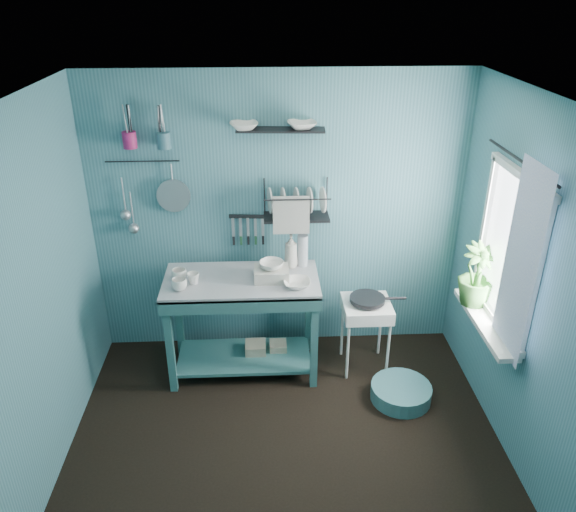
{
  "coord_description": "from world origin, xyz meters",
  "views": [
    {
      "loc": [
        -0.14,
        -3.0,
        3.1
      ],
      "look_at": [
        0.05,
        0.85,
        1.2
      ],
      "focal_mm": 35.0,
      "sensor_mm": 36.0,
      "label": 1
    }
  ],
  "objects_px": {
    "work_counter": "(243,325)",
    "mug_right": "(179,275)",
    "storage_tin_large": "(256,354)",
    "mug_mid": "(193,278)",
    "floor_basin": "(401,392)",
    "mug_left": "(179,284)",
    "colander": "(174,196)",
    "wash_tub": "(272,274)",
    "hotplate_stand": "(365,335)",
    "potted_plant": "(477,275)",
    "soap_bottle": "(291,251)",
    "utensil_cup_magenta": "(130,140)",
    "dish_rack": "(296,200)",
    "storage_tin_small": "(278,352)",
    "utensil_cup_teal": "(164,141)",
    "frying_pan": "(367,299)"
  },
  "relations": [
    {
      "from": "mug_left",
      "to": "floor_basin",
      "type": "bearing_deg",
      "value": -10.21
    },
    {
      "from": "soap_bottle",
      "to": "floor_basin",
      "type": "bearing_deg",
      "value": -37.98
    },
    {
      "from": "storage_tin_large",
      "to": "colander",
      "type": "bearing_deg",
      "value": 151.98
    },
    {
      "from": "storage_tin_large",
      "to": "mug_mid",
      "type": "bearing_deg",
      "value": -167.09
    },
    {
      "from": "work_counter",
      "to": "mug_mid",
      "type": "xyz_separation_m",
      "value": [
        -0.38,
        -0.06,
        0.5
      ]
    },
    {
      "from": "potted_plant",
      "to": "wash_tub",
      "type": "bearing_deg",
      "value": 167.83
    },
    {
      "from": "colander",
      "to": "floor_basin",
      "type": "relative_size",
      "value": 0.57
    },
    {
      "from": "hotplate_stand",
      "to": "potted_plant",
      "type": "bearing_deg",
      "value": -17.15
    },
    {
      "from": "hotplate_stand",
      "to": "dish_rack",
      "type": "relative_size",
      "value": 1.18
    },
    {
      "from": "mug_left",
      "to": "mug_right",
      "type": "xyz_separation_m",
      "value": [
        -0.02,
        0.16,
        0.0
      ]
    },
    {
      "from": "soap_bottle",
      "to": "utensil_cup_magenta",
      "type": "distance_m",
      "value": 1.57
    },
    {
      "from": "mug_mid",
      "to": "storage_tin_large",
      "type": "xyz_separation_m",
      "value": [
        0.48,
        0.11,
        -0.84
      ]
    },
    {
      "from": "mug_mid",
      "to": "floor_basin",
      "type": "bearing_deg",
      "value": -14.08
    },
    {
      "from": "utensil_cup_teal",
      "to": "utensil_cup_magenta",
      "type": "bearing_deg",
      "value": 180.0
    },
    {
      "from": "wash_tub",
      "to": "storage_tin_large",
      "type": "relative_size",
      "value": 1.27
    },
    {
      "from": "mug_right",
      "to": "potted_plant",
      "type": "distance_m",
      "value": 2.34
    },
    {
      "from": "floor_basin",
      "to": "potted_plant",
      "type": "bearing_deg",
      "value": 13.09
    },
    {
      "from": "mug_mid",
      "to": "wash_tub",
      "type": "bearing_deg",
      "value": 3.63
    },
    {
      "from": "utensil_cup_teal",
      "to": "floor_basin",
      "type": "bearing_deg",
      "value": -24.31
    },
    {
      "from": "mug_mid",
      "to": "floor_basin",
      "type": "relative_size",
      "value": 0.2
    },
    {
      "from": "soap_bottle",
      "to": "potted_plant",
      "type": "xyz_separation_m",
      "value": [
        1.39,
        -0.56,
        0.03
      ]
    },
    {
      "from": "floor_basin",
      "to": "mug_left",
      "type": "bearing_deg",
      "value": 169.79
    },
    {
      "from": "soap_bottle",
      "to": "colander",
      "type": "relative_size",
      "value": 1.07
    },
    {
      "from": "dish_rack",
      "to": "utensil_cup_magenta",
      "type": "height_order",
      "value": "utensil_cup_magenta"
    },
    {
      "from": "mug_mid",
      "to": "storage_tin_small",
      "type": "height_order",
      "value": "mug_mid"
    },
    {
      "from": "mug_mid",
      "to": "wash_tub",
      "type": "distance_m",
      "value": 0.63
    },
    {
      "from": "utensil_cup_teal",
      "to": "storage_tin_large",
      "type": "relative_size",
      "value": 0.59
    },
    {
      "from": "hotplate_stand",
      "to": "utensil_cup_teal",
      "type": "relative_size",
      "value": 4.98
    },
    {
      "from": "work_counter",
      "to": "hotplate_stand",
      "type": "bearing_deg",
      "value": -6.49
    },
    {
      "from": "soap_bottle",
      "to": "storage_tin_small",
      "type": "bearing_deg",
      "value": -135.0
    },
    {
      "from": "mug_left",
      "to": "wash_tub",
      "type": "height_order",
      "value": "wash_tub"
    },
    {
      "from": "mug_left",
      "to": "hotplate_stand",
      "type": "height_order",
      "value": "mug_left"
    },
    {
      "from": "mug_left",
      "to": "dish_rack",
      "type": "relative_size",
      "value": 0.22
    },
    {
      "from": "utensil_cup_teal",
      "to": "storage_tin_small",
      "type": "relative_size",
      "value": 0.65
    },
    {
      "from": "colander",
      "to": "potted_plant",
      "type": "distance_m",
      "value": 2.51
    },
    {
      "from": "mug_right",
      "to": "soap_bottle",
      "type": "bearing_deg",
      "value": 12.26
    },
    {
      "from": "work_counter",
      "to": "colander",
      "type": "relative_size",
      "value": 4.54
    },
    {
      "from": "utensil_cup_teal",
      "to": "potted_plant",
      "type": "bearing_deg",
      "value": -16.81
    },
    {
      "from": "work_counter",
      "to": "mug_right",
      "type": "distance_m",
      "value": 0.71
    },
    {
      "from": "mug_right",
      "to": "floor_basin",
      "type": "height_order",
      "value": "mug_right"
    },
    {
      "from": "colander",
      "to": "storage_tin_small",
      "type": "xyz_separation_m",
      "value": [
        0.85,
        -0.32,
        -1.39
      ]
    },
    {
      "from": "work_counter",
      "to": "storage_tin_small",
      "type": "xyz_separation_m",
      "value": [
        0.3,
        0.08,
        -0.35
      ]
    },
    {
      "from": "mug_mid",
      "to": "frying_pan",
      "type": "relative_size",
      "value": 0.33
    },
    {
      "from": "mug_left",
      "to": "dish_rack",
      "type": "xyz_separation_m",
      "value": [
        0.95,
        0.48,
        0.51
      ]
    },
    {
      "from": "mug_right",
      "to": "storage_tin_small",
      "type": "distance_m",
      "value": 1.17
    },
    {
      "from": "wash_tub",
      "to": "potted_plant",
      "type": "relative_size",
      "value": 0.56
    },
    {
      "from": "soap_bottle",
      "to": "utensil_cup_teal",
      "type": "xyz_separation_m",
      "value": [
        -1.0,
        0.17,
        0.91
      ]
    },
    {
      "from": "wash_tub",
      "to": "dish_rack",
      "type": "bearing_deg",
      "value": 56.67
    },
    {
      "from": "storage_tin_small",
      "to": "mug_mid",
      "type": "bearing_deg",
      "value": -168.37
    },
    {
      "from": "work_counter",
      "to": "wash_tub",
      "type": "distance_m",
      "value": 0.56
    }
  ]
}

